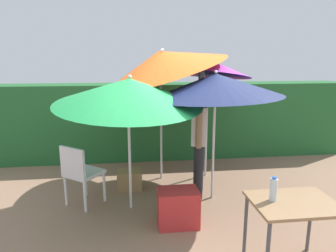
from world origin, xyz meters
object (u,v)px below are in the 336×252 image
at_px(umbrella_navy, 207,67).
at_px(crate_cardboard, 130,180).
at_px(umbrella_yellow, 215,85).
at_px(chair_plastic, 80,172).
at_px(folding_table, 293,210).
at_px(umbrella_rainbow, 129,91).
at_px(bottle_water, 273,189).
at_px(cooler_box, 178,208).
at_px(person_vendor, 199,136).
at_px(umbrella_orange, 162,62).

distance_m(umbrella_navy, crate_cardboard, 2.25).
relative_size(umbrella_yellow, chair_plastic, 2.15).
bearing_deg(folding_table, chair_plastic, 143.90).
xyz_separation_m(umbrella_rainbow, bottle_water, (1.34, -1.44, -0.79)).
distance_m(umbrella_yellow, cooler_box, 1.73).
xyz_separation_m(umbrella_navy, chair_plastic, (-2.01, -0.91, -1.41)).
height_order(person_vendor, cooler_box, person_vendor).
distance_m(person_vendor, bottle_water, 1.77).
relative_size(umbrella_orange, umbrella_yellow, 1.32).
distance_m(cooler_box, folding_table, 1.42).
height_order(umbrella_navy, cooler_box, umbrella_navy).
relative_size(umbrella_orange, person_vendor, 1.34).
relative_size(cooler_box, crate_cardboard, 1.31).
xyz_separation_m(chair_plastic, folding_table, (2.25, -1.64, 0.14)).
distance_m(umbrella_navy, folding_table, 2.86).
xyz_separation_m(chair_plastic, cooler_box, (1.28, -0.69, -0.28)).
bearing_deg(person_vendor, chair_plastic, -175.08).
bearing_deg(chair_plastic, folding_table, -36.10).
height_order(umbrella_rainbow, cooler_box, umbrella_rainbow).
relative_size(umbrella_navy, cooler_box, 4.36).
bearing_deg(umbrella_rainbow, umbrella_orange, 61.62).
distance_m(cooler_box, crate_cardboard, 1.32).
bearing_deg(person_vendor, umbrella_orange, 126.33).
height_order(chair_plastic, bottle_water, bottle_water).
xyz_separation_m(umbrella_navy, cooler_box, (-0.73, -1.59, -1.68)).
bearing_deg(umbrella_yellow, umbrella_orange, 129.48).
bearing_deg(umbrella_orange, umbrella_navy, 6.42).
bearing_deg(bottle_water, crate_cardboard, 123.60).
bearing_deg(umbrella_navy, person_vendor, -110.35).
relative_size(chair_plastic, folding_table, 1.11).
xyz_separation_m(umbrella_yellow, chair_plastic, (-1.91, -0.00, -1.18)).
height_order(umbrella_yellow, cooler_box, umbrella_yellow).
relative_size(umbrella_navy, crate_cardboard, 5.70).
relative_size(person_vendor, cooler_box, 3.71).
xyz_separation_m(umbrella_navy, person_vendor, (-0.28, -0.76, -0.98)).
xyz_separation_m(umbrella_orange, umbrella_yellow, (0.67, -0.81, -0.30)).
bearing_deg(umbrella_navy, crate_cardboard, -162.39).
xyz_separation_m(cooler_box, crate_cardboard, (-0.61, 1.17, -0.08)).
xyz_separation_m(crate_cardboard, bottle_water, (1.38, -2.07, 0.70)).
relative_size(person_vendor, bottle_water, 7.83).
bearing_deg(cooler_box, umbrella_navy, 65.49).
relative_size(umbrella_rainbow, person_vendor, 1.05).
xyz_separation_m(cooler_box, bottle_water, (0.77, -0.90, 0.61)).
bearing_deg(umbrella_orange, crate_cardboard, -149.01).
height_order(umbrella_orange, person_vendor, umbrella_orange).
height_order(umbrella_yellow, umbrella_navy, umbrella_navy).
relative_size(umbrella_orange, crate_cardboard, 6.48).
xyz_separation_m(person_vendor, crate_cardboard, (-1.05, 0.33, -0.78)).
xyz_separation_m(umbrella_rainbow, umbrella_yellow, (1.20, 0.16, 0.05)).
bearing_deg(umbrella_orange, folding_table, -67.61).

